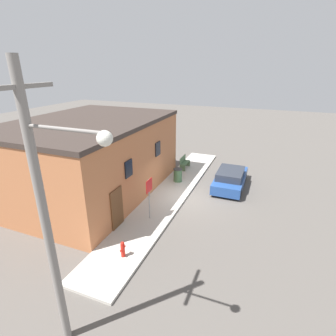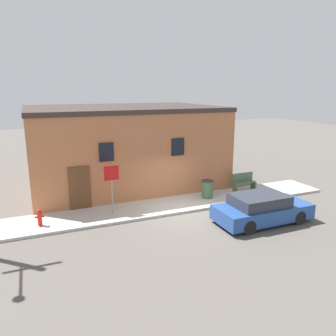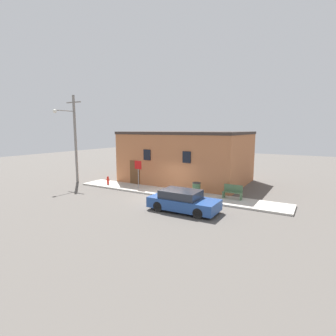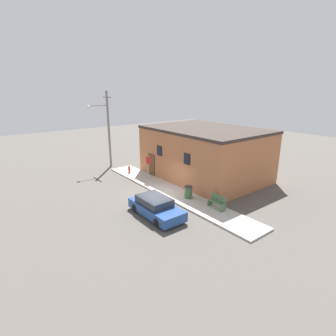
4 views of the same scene
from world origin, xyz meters
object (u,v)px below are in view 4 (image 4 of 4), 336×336
object	(u,v)px
trash_bin	(188,192)
stop_sign	(148,164)
fire_hydrant	(129,169)
parked_car	(156,207)
bench	(217,202)
utility_pole	(107,127)

from	to	relation	value
trash_bin	stop_sign	bearing A→B (deg)	-177.25
fire_hydrant	stop_sign	world-z (taller)	stop_sign
stop_sign	parked_car	distance (m)	6.79
stop_sign	fire_hydrant	bearing A→B (deg)	-175.81
bench	parked_car	xyz separation A→B (m)	(-1.90, -3.93, 0.04)
fire_hydrant	parked_car	size ratio (longest dim) A/B	0.17
stop_sign	bench	distance (m)	7.84
bench	trash_bin	xyz separation A→B (m)	(-2.60, -0.39, 0.02)
stop_sign	utility_pole	world-z (taller)	utility_pole
trash_bin	utility_pole	xyz separation A→B (m)	(-11.97, -0.85, 3.76)
utility_pole	trash_bin	bearing A→B (deg)	4.05
fire_hydrant	bench	bearing A→B (deg)	4.54
stop_sign	trash_bin	world-z (taller)	stop_sign
trash_bin	utility_pole	size ratio (longest dim) A/B	0.12
stop_sign	parked_car	bearing A→B (deg)	-29.49
bench	fire_hydrant	bearing A→B (deg)	-175.46
fire_hydrant	bench	world-z (taller)	bench
trash_bin	bench	bearing A→B (deg)	8.46
stop_sign	trash_bin	xyz separation A→B (m)	(5.13, 0.25, -1.11)
bench	trash_bin	size ratio (longest dim) A/B	1.39
utility_pole	fire_hydrant	bearing A→B (deg)	5.75
fire_hydrant	parked_car	xyz separation A→B (m)	(9.00, -3.07, 0.13)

